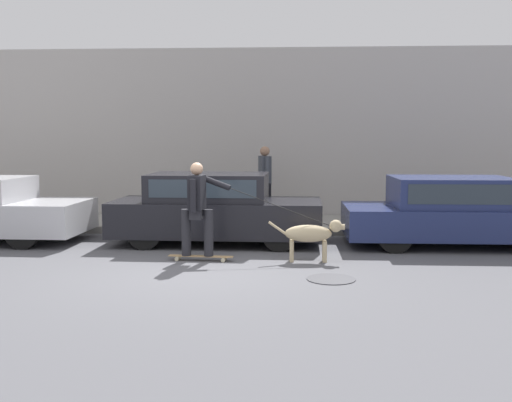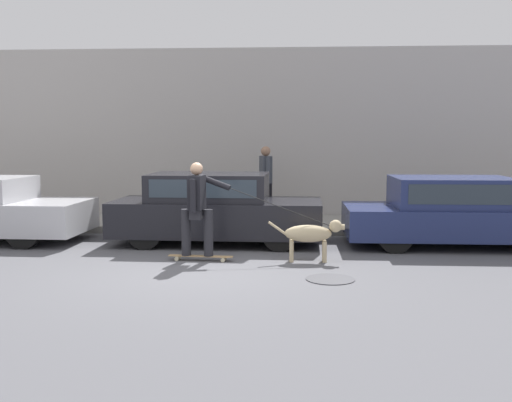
{
  "view_description": "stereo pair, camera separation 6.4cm",
  "coord_description": "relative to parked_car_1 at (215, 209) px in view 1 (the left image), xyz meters",
  "views": [
    {
      "loc": [
        1.39,
        -9.06,
        2.03
      ],
      "look_at": [
        0.81,
        1.21,
        0.95
      ],
      "focal_mm": 42.0,
      "sensor_mm": 36.0,
      "label": 1
    },
    {
      "loc": [
        1.45,
        -9.06,
        2.03
      ],
      "look_at": [
        0.81,
        1.21,
        0.95
      ],
      "focal_mm": 42.0,
      "sensor_mm": 36.0,
      "label": 2
    }
  ],
  "objects": [
    {
      "name": "sidewalk_curb",
      "position": [
        0.05,
        2.15,
        -0.59
      ],
      "size": [
        30.0,
        2.24,
        0.15
      ],
      "color": "gray",
      "rests_on": "ground_plane"
    },
    {
      "name": "ground_plane",
      "position": [
        0.05,
        -2.35,
        -0.66
      ],
      "size": [
        36.0,
        36.0,
        0.0
      ],
      "primitive_type": "plane",
      "color": "#545459"
    },
    {
      "name": "dog",
      "position": [
        1.8,
        -1.62,
        -0.21
      ],
      "size": [
        1.26,
        0.29,
        0.7
      ],
      "rotation": [
        0.0,
        0.0,
        0.01
      ],
      "color": "tan",
      "rests_on": "ground_plane"
    },
    {
      "name": "parked_car_2",
      "position": [
        4.61,
        -0.0,
        -0.04
      ],
      "size": [
        4.33,
        1.84,
        1.3
      ],
      "rotation": [
        0.0,
        0.0,
        -0.0
      ],
      "color": "black",
      "rests_on": "ground_plane"
    },
    {
      "name": "pedestrian_with_bag",
      "position": [
        0.88,
        2.0,
        0.43
      ],
      "size": [
        0.32,
        0.7,
        1.7
      ],
      "rotation": [
        0.0,
        0.0,
        3.41
      ],
      "color": "brown",
      "rests_on": "sidewalk_curb"
    },
    {
      "name": "skateboarder",
      "position": [
        -0.07,
        -1.67,
        0.26
      ],
      "size": [
        2.78,
        0.63,
        1.64
      ],
      "rotation": [
        0.0,
        0.0,
        -0.08
      ],
      "color": "beige",
      "rests_on": "ground_plane"
    },
    {
      "name": "manhole_cover",
      "position": [
        2.04,
        -2.89,
        -0.66
      ],
      "size": [
        0.71,
        0.71,
        0.01
      ],
      "color": "#38383D",
      "rests_on": "ground_plane"
    },
    {
      "name": "back_wall",
      "position": [
        0.05,
        3.44,
        1.44
      ],
      "size": [
        32.0,
        0.3,
        4.21
      ],
      "color": "#B2ADA8",
      "rests_on": "ground_plane"
    },
    {
      "name": "parked_car_1",
      "position": [
        0.0,
        0.0,
        0.0
      ],
      "size": [
        4.02,
        1.8,
        1.36
      ],
      "rotation": [
        0.0,
        0.0,
        -0.02
      ],
      "color": "black",
      "rests_on": "ground_plane"
    }
  ]
}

